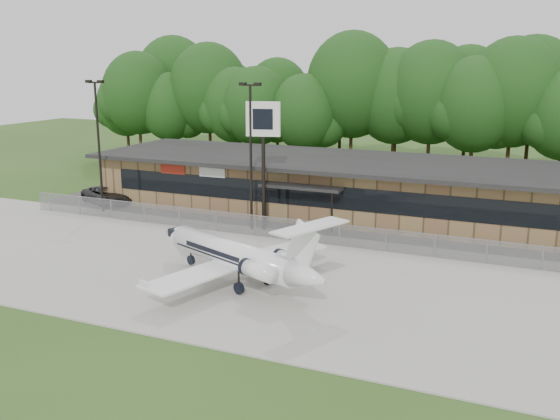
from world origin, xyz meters
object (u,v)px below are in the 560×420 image
at_px(terminal, 352,186).
at_px(pole_sign, 263,133).
at_px(business_jet, 239,257).
at_px(suv, 107,195).

xyz_separation_m(terminal, pole_sign, (-4.18, -7.14, 4.68)).
distance_m(business_jet, pole_sign, 12.31).
bearing_deg(terminal, business_jet, -92.34).
height_order(suv, pole_sign, pole_sign).
bearing_deg(pole_sign, terminal, 45.91).
bearing_deg(suv, business_jet, -100.52).
bearing_deg(business_jet, pole_sign, 130.42).
bearing_deg(pole_sign, suv, 157.92).
height_order(terminal, suv, terminal).
relative_size(business_jet, pole_sign, 1.41).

